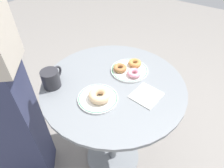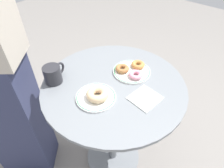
% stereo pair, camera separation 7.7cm
% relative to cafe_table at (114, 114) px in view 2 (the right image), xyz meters
% --- Properties ---
extents(ground_plane, '(7.00, 7.00, 0.02)m').
position_rel_cafe_table_xyz_m(ground_plane, '(0.00, 0.00, -0.52)').
color(ground_plane, gray).
extents(cafe_table, '(0.72, 0.72, 0.75)m').
position_rel_cafe_table_xyz_m(cafe_table, '(0.00, 0.00, 0.00)').
color(cafe_table, slate).
rests_on(cafe_table, ground).
extents(plate_left, '(0.19, 0.19, 0.01)m').
position_rel_cafe_table_xyz_m(plate_left, '(-0.13, -0.00, 0.24)').
color(plate_left, white).
rests_on(plate_left, cafe_table).
extents(plate_right, '(0.20, 0.20, 0.01)m').
position_rel_cafe_table_xyz_m(plate_right, '(0.13, -0.02, 0.24)').
color(plate_right, white).
rests_on(plate_right, cafe_table).
extents(donut_glazed, '(0.14, 0.14, 0.04)m').
position_rel_cafe_table_xyz_m(donut_glazed, '(-0.13, -0.01, 0.27)').
color(donut_glazed, '#E0B789').
rests_on(donut_glazed, plate_left).
extents(donut_old_fashioned, '(0.10, 0.10, 0.02)m').
position_rel_cafe_table_xyz_m(donut_old_fashioned, '(0.18, -0.02, 0.26)').
color(donut_old_fashioned, '#BC7F42').
rests_on(donut_old_fashioned, plate_right).
extents(donut_cinnamon, '(0.10, 0.10, 0.02)m').
position_rel_cafe_table_xyz_m(donut_cinnamon, '(0.10, 0.02, 0.26)').
color(donut_cinnamon, '#A36B3D').
rests_on(donut_cinnamon, plate_right).
extents(donut_pink_frosted, '(0.10, 0.10, 0.02)m').
position_rel_cafe_table_xyz_m(donut_pink_frosted, '(0.10, -0.06, 0.26)').
color(donut_pink_frosted, pink).
rests_on(donut_pink_frosted, plate_right).
extents(paper_napkin, '(0.14, 0.14, 0.01)m').
position_rel_cafe_table_xyz_m(paper_napkin, '(0.01, -0.18, 0.24)').
color(paper_napkin, white).
rests_on(paper_napkin, cafe_table).
extents(coffee_mug, '(0.13, 0.09, 0.09)m').
position_rel_cafe_table_xyz_m(coffee_mug, '(-0.18, 0.24, 0.28)').
color(coffee_mug, '#28282D').
rests_on(coffee_mug, cafe_table).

